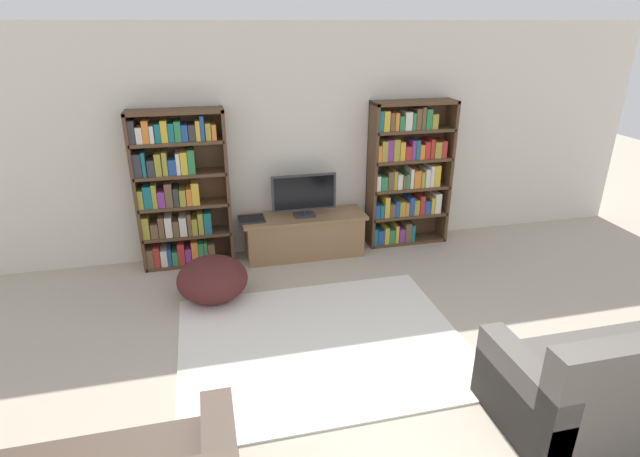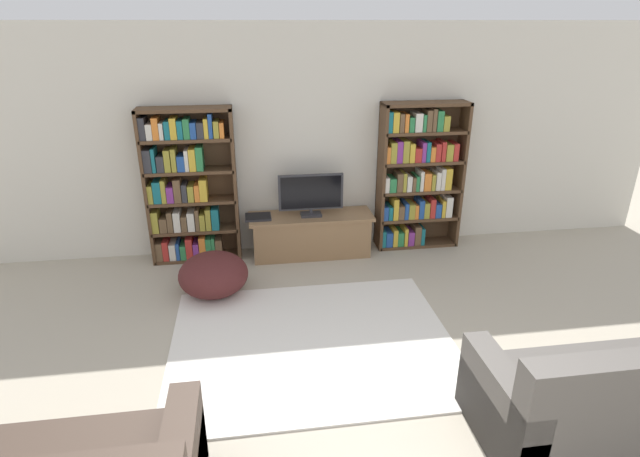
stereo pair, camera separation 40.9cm
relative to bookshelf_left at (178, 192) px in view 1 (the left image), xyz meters
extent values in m
cube|color=silver|center=(1.35, 0.18, 0.44)|extent=(8.80, 0.06, 2.60)
cube|color=#513823|center=(-0.43, -0.02, 0.01)|extent=(0.04, 0.30, 1.75)
cube|color=#513823|center=(0.53, -0.02, 0.01)|extent=(0.04, 0.30, 1.75)
cube|color=#513823|center=(0.05, 0.11, 0.01)|extent=(1.00, 0.04, 1.75)
cube|color=#513823|center=(0.05, -0.02, 0.87)|extent=(1.00, 0.30, 0.04)
cube|color=#513823|center=(0.05, -0.02, -0.84)|extent=(0.96, 0.30, 0.04)
cube|color=brown|center=(-0.38, -0.03, -0.72)|extent=(0.08, 0.24, 0.22)
cube|color=#B72D28|center=(-0.30, -0.03, -0.71)|extent=(0.06, 0.24, 0.23)
cube|color=silver|center=(-0.23, -0.03, -0.73)|extent=(0.07, 0.24, 0.19)
cube|color=#234C99|center=(-0.17, -0.03, -0.73)|extent=(0.04, 0.24, 0.20)
cube|color=#2D7F47|center=(-0.11, -0.03, -0.74)|extent=(0.06, 0.24, 0.17)
cube|color=#B72D28|center=(-0.04, -0.03, -0.70)|extent=(0.07, 0.24, 0.25)
cube|color=#7F338C|center=(0.04, -0.03, -0.74)|extent=(0.06, 0.24, 0.18)
cube|color=orange|center=(0.11, -0.03, -0.70)|extent=(0.07, 0.24, 0.26)
cube|color=#2D7F47|center=(0.18, -0.03, -0.71)|extent=(0.06, 0.24, 0.24)
cube|color=#2D7F47|center=(0.23, -0.03, -0.71)|extent=(0.04, 0.24, 0.24)
cube|color=brown|center=(0.30, -0.03, -0.72)|extent=(0.08, 0.24, 0.22)
cube|color=#513823|center=(0.05, -0.02, -0.49)|extent=(0.96, 0.30, 0.04)
cube|color=#9E9333|center=(-0.38, -0.03, -0.35)|extent=(0.07, 0.24, 0.25)
cube|color=brown|center=(-0.29, -0.03, -0.39)|extent=(0.08, 0.24, 0.16)
cube|color=brown|center=(-0.22, -0.03, -0.36)|extent=(0.06, 0.24, 0.23)
cube|color=silver|center=(-0.14, -0.03, -0.36)|extent=(0.07, 0.24, 0.23)
cube|color=brown|center=(-0.06, -0.03, -0.39)|extent=(0.06, 0.24, 0.18)
cube|color=silver|center=(0.01, -0.03, -0.37)|extent=(0.08, 0.24, 0.22)
cube|color=brown|center=(0.08, -0.03, -0.35)|extent=(0.04, 0.24, 0.25)
cube|color=#9E9333|center=(0.14, -0.03, -0.38)|extent=(0.06, 0.24, 0.19)
cube|color=#9E9333|center=(0.21, -0.03, -0.35)|extent=(0.06, 0.24, 0.25)
cube|color=#196B75|center=(0.28, -0.03, -0.35)|extent=(0.08, 0.24, 0.24)
cube|color=#513823|center=(0.05, -0.02, -0.14)|extent=(0.96, 0.30, 0.04)
cube|color=#9E9333|center=(-0.39, -0.03, -0.03)|extent=(0.05, 0.24, 0.20)
cube|color=#196B75|center=(-0.31, -0.03, -0.01)|extent=(0.08, 0.24, 0.24)
cube|color=#9E9333|center=(-0.24, -0.03, 0.00)|extent=(0.05, 0.24, 0.26)
cube|color=#7F338C|center=(-0.18, -0.03, -0.04)|extent=(0.07, 0.24, 0.18)
cube|color=brown|center=(-0.10, -0.03, 0.00)|extent=(0.08, 0.24, 0.26)
cube|color=#333338|center=(-0.02, -0.03, -0.03)|extent=(0.06, 0.24, 0.20)
cube|color=#9E9333|center=(0.04, -0.03, -0.04)|extent=(0.07, 0.24, 0.18)
cube|color=orange|center=(0.11, -0.03, -0.03)|extent=(0.05, 0.24, 0.19)
cube|color=gold|center=(0.18, -0.03, 0.00)|extent=(0.08, 0.24, 0.25)
cube|color=#513823|center=(0.05, -0.02, 0.21)|extent=(0.96, 0.30, 0.04)
cube|color=#333338|center=(-0.37, -0.03, 0.35)|extent=(0.08, 0.24, 0.25)
cube|color=#196B75|center=(-0.31, -0.03, 0.35)|extent=(0.04, 0.24, 0.26)
cube|color=#333338|center=(-0.24, -0.03, 0.31)|extent=(0.08, 0.24, 0.17)
cube|color=#9E9333|center=(-0.17, -0.03, 0.34)|extent=(0.06, 0.24, 0.24)
cube|color=#9E9333|center=(-0.10, -0.03, 0.35)|extent=(0.05, 0.24, 0.25)
cube|color=#234C99|center=(-0.03, -0.03, 0.31)|extent=(0.08, 0.24, 0.17)
cube|color=silver|center=(0.04, -0.03, 0.34)|extent=(0.04, 0.24, 0.23)
cube|color=gold|center=(0.10, -0.03, 0.34)|extent=(0.07, 0.24, 0.24)
cube|color=#2D7F47|center=(0.17, -0.03, 0.35)|extent=(0.07, 0.24, 0.26)
cube|color=#513823|center=(0.05, -0.02, 0.56)|extent=(0.96, 0.30, 0.04)
cube|color=#333338|center=(-0.38, -0.03, 0.69)|extent=(0.06, 0.24, 0.23)
cube|color=silver|center=(-0.31, -0.03, 0.66)|extent=(0.06, 0.24, 0.17)
cube|color=orange|center=(-0.25, -0.03, 0.69)|extent=(0.06, 0.24, 0.23)
cube|color=silver|center=(-0.19, -0.03, 0.66)|extent=(0.04, 0.24, 0.17)
cube|color=#196B75|center=(-0.13, -0.03, 0.67)|extent=(0.06, 0.24, 0.19)
cube|color=gold|center=(-0.07, -0.03, 0.69)|extent=(0.07, 0.24, 0.22)
cube|color=#196B75|center=(0.00, -0.03, 0.67)|extent=(0.06, 0.24, 0.19)
cube|color=#2D7F47|center=(0.07, -0.03, 0.68)|extent=(0.07, 0.24, 0.21)
cube|color=#234C99|center=(0.14, -0.03, 0.66)|extent=(0.06, 0.24, 0.17)
cube|color=#333338|center=(0.21, -0.03, 0.66)|extent=(0.07, 0.24, 0.17)
cube|color=gold|center=(0.27, -0.03, 0.68)|extent=(0.05, 0.24, 0.21)
cube|color=#234C99|center=(0.32, -0.03, 0.70)|extent=(0.04, 0.24, 0.26)
cube|color=#9E9333|center=(0.37, -0.03, 0.66)|extent=(0.06, 0.24, 0.18)
cube|color=orange|center=(0.43, -0.03, 0.66)|extent=(0.05, 0.24, 0.16)
cube|color=#513823|center=(2.23, -0.02, 0.01)|extent=(0.04, 0.30, 1.75)
cube|color=#513823|center=(3.19, -0.02, 0.01)|extent=(0.04, 0.30, 1.75)
cube|color=#513823|center=(2.71, 0.11, 0.01)|extent=(1.00, 0.04, 1.75)
cube|color=#513823|center=(2.71, -0.02, 0.87)|extent=(1.00, 0.30, 0.04)
cube|color=#513823|center=(2.71, -0.02, -0.84)|extent=(0.96, 0.30, 0.04)
cube|color=#196B75|center=(2.27, -0.03, -0.72)|extent=(0.05, 0.24, 0.21)
cube|color=#234C99|center=(2.34, -0.03, -0.74)|extent=(0.08, 0.24, 0.18)
cube|color=gold|center=(2.41, -0.03, -0.72)|extent=(0.06, 0.24, 0.21)
cube|color=#2D7F47|center=(2.48, -0.03, -0.74)|extent=(0.07, 0.24, 0.18)
cube|color=gold|center=(2.55, -0.03, -0.71)|extent=(0.04, 0.24, 0.22)
cube|color=#7F338C|center=(2.61, -0.03, -0.74)|extent=(0.07, 0.24, 0.18)
cube|color=brown|center=(2.70, -0.03, -0.71)|extent=(0.08, 0.24, 0.24)
cube|color=#196B75|center=(2.76, -0.03, -0.72)|extent=(0.04, 0.24, 0.21)
cube|color=#513823|center=(2.71, -0.02, -0.49)|extent=(0.96, 0.30, 0.04)
cube|color=#234C99|center=(2.28, -0.03, -0.39)|extent=(0.06, 0.24, 0.17)
cube|color=#196B75|center=(2.34, -0.03, -0.39)|extent=(0.05, 0.24, 0.16)
cube|color=gold|center=(2.40, -0.03, -0.35)|extent=(0.06, 0.24, 0.26)
cube|color=brown|center=(2.47, -0.03, -0.39)|extent=(0.07, 0.24, 0.17)
cube|color=#234C99|center=(2.53, -0.03, -0.38)|extent=(0.05, 0.24, 0.20)
cube|color=#9E9333|center=(2.60, -0.03, -0.38)|extent=(0.07, 0.24, 0.18)
cube|color=orange|center=(2.66, -0.03, -0.39)|extent=(0.04, 0.24, 0.17)
cube|color=#234C99|center=(2.72, -0.03, -0.36)|extent=(0.06, 0.24, 0.23)
cube|color=#9E9333|center=(2.78, -0.03, -0.38)|extent=(0.07, 0.24, 0.19)
cube|color=#B72D28|center=(2.86, -0.03, -0.36)|extent=(0.06, 0.24, 0.24)
cube|color=#234C99|center=(2.93, -0.03, -0.39)|extent=(0.07, 0.24, 0.17)
cube|color=gold|center=(2.99, -0.03, -0.37)|extent=(0.04, 0.24, 0.21)
cube|color=silver|center=(3.06, -0.03, -0.35)|extent=(0.08, 0.24, 0.25)
cube|color=#513823|center=(2.71, -0.02, -0.14)|extent=(0.96, 0.30, 0.04)
cube|color=silver|center=(2.27, -0.03, -0.04)|extent=(0.05, 0.24, 0.18)
cube|color=#2D7F47|center=(2.34, -0.03, -0.04)|extent=(0.08, 0.24, 0.17)
cube|color=brown|center=(2.43, -0.03, -0.02)|extent=(0.07, 0.24, 0.22)
cube|color=#9E9333|center=(2.48, -0.03, -0.02)|extent=(0.04, 0.24, 0.22)
cube|color=silver|center=(2.54, -0.03, -0.04)|extent=(0.06, 0.24, 0.18)
cube|color=brown|center=(2.60, -0.03, -0.04)|extent=(0.04, 0.24, 0.17)
cube|color=#2D7F47|center=(2.64, -0.03, -0.04)|extent=(0.04, 0.24, 0.18)
cube|color=silver|center=(2.69, -0.03, -0.01)|extent=(0.04, 0.24, 0.24)
cube|color=orange|center=(2.76, -0.03, -0.02)|extent=(0.08, 0.24, 0.21)
cube|color=#9E9333|center=(2.83, -0.03, -0.03)|extent=(0.04, 0.24, 0.19)
cube|color=silver|center=(2.89, -0.03, -0.02)|extent=(0.05, 0.24, 0.22)
cube|color=silver|center=(2.95, -0.03, 0.00)|extent=(0.05, 0.24, 0.26)
cube|color=gold|center=(3.02, -0.03, 0.00)|extent=(0.08, 0.24, 0.26)
cube|color=#513823|center=(2.71, -0.02, 0.21)|extent=(0.96, 0.30, 0.04)
cube|color=orange|center=(2.27, -0.03, 0.32)|extent=(0.05, 0.24, 0.19)
cube|color=#9E9333|center=(2.33, -0.03, 0.34)|extent=(0.07, 0.24, 0.24)
cube|color=#7F338C|center=(2.40, -0.03, 0.35)|extent=(0.07, 0.24, 0.25)
cube|color=#9E9333|center=(2.47, -0.03, 0.35)|extent=(0.07, 0.24, 0.25)
cube|color=gold|center=(2.55, -0.03, 0.33)|extent=(0.06, 0.24, 0.22)
cube|color=#B72D28|center=(2.62, -0.03, 0.31)|extent=(0.08, 0.24, 0.16)
cube|color=#7F338C|center=(2.69, -0.03, 0.34)|extent=(0.05, 0.24, 0.23)
cube|color=#196B75|center=(2.74, -0.03, 0.34)|extent=(0.05, 0.24, 0.23)
cube|color=orange|center=(2.80, -0.03, 0.31)|extent=(0.06, 0.24, 0.17)
cube|color=#B72D28|center=(2.86, -0.03, 0.33)|extent=(0.06, 0.24, 0.21)
cube|color=#B72D28|center=(2.92, -0.03, 0.34)|extent=(0.05, 0.24, 0.23)
cube|color=#9E9333|center=(3.00, -0.03, 0.32)|extent=(0.08, 0.24, 0.19)
cube|color=#B72D28|center=(3.07, -0.03, 0.32)|extent=(0.06, 0.24, 0.20)
cube|color=#513823|center=(2.71, -0.02, 0.56)|extent=(0.96, 0.30, 0.04)
cube|color=#196B75|center=(2.27, -0.03, 0.69)|extent=(0.05, 0.24, 0.23)
cube|color=gold|center=(2.34, -0.03, 0.69)|extent=(0.07, 0.24, 0.23)
cube|color=brown|center=(2.40, -0.03, 0.68)|extent=(0.05, 0.24, 0.21)
cube|color=orange|center=(2.46, -0.03, 0.68)|extent=(0.04, 0.24, 0.20)
cube|color=#2D7F47|center=(2.52, -0.03, 0.66)|extent=(0.06, 0.24, 0.16)
cube|color=silver|center=(2.60, -0.03, 0.68)|extent=(0.08, 0.24, 0.21)
cube|color=#2D7F47|center=(2.67, -0.03, 0.67)|extent=(0.04, 0.24, 0.19)
cube|color=brown|center=(2.72, -0.03, 0.69)|extent=(0.06, 0.24, 0.24)
cube|color=brown|center=(2.78, -0.03, 0.70)|extent=(0.04, 0.24, 0.25)
cube|color=#2D7F47|center=(2.85, -0.03, 0.69)|extent=(0.07, 0.24, 0.23)
cube|color=#9E9333|center=(2.93, -0.03, 0.66)|extent=(0.07, 0.24, 0.17)
cube|color=#8E6B47|center=(1.38, -0.11, -0.63)|extent=(1.36, 0.44, 0.46)
cube|color=#8E6B47|center=(1.38, -0.11, -0.38)|extent=(1.44, 0.46, 0.04)
cube|color=#2D2D33|center=(1.38, -0.13, -0.35)|extent=(0.24, 0.16, 0.03)
cylinder|color=#2D2D33|center=(1.38, -0.13, -0.31)|extent=(0.04, 0.04, 0.05)
cube|color=#2D2D33|center=(1.38, -0.13, -0.07)|extent=(0.74, 0.04, 0.42)
cube|color=black|center=(1.38, -0.15, -0.07)|extent=(0.69, 0.00, 0.38)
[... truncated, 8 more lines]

